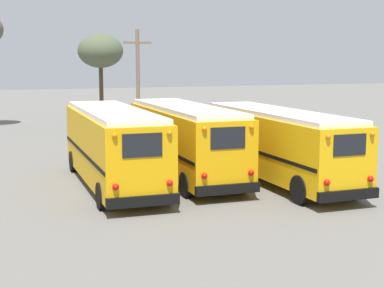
{
  "coord_description": "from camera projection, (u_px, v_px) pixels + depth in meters",
  "views": [
    {
      "loc": [
        -8.72,
        -22.74,
        5.19
      ],
      "look_at": [
        0.0,
        0.25,
        1.61
      ],
      "focal_mm": 55.0,
      "sensor_mm": 36.0,
      "label": 1
    }
  ],
  "objects": [
    {
      "name": "school_bus_2",
      "position": [
        277.0,
        143.0,
        24.81
      ],
      "size": [
        2.56,
        10.53,
        3.04
      ],
      "color": "#EAAA0F",
      "rests_on": "ground"
    },
    {
      "name": "school_bus_0",
      "position": [
        113.0,
        145.0,
        23.92
      ],
      "size": [
        2.83,
        10.11,
        3.17
      ],
      "color": "#E5A00C",
      "rests_on": "ground"
    },
    {
      "name": "bare_tree_1",
      "position": [
        100.0,
        52.0,
        41.15
      ],
      "size": [
        3.17,
        3.17,
        6.92
      ],
      "color": "#473323",
      "rests_on": "ground"
    },
    {
      "name": "ground_plane",
      "position": [
        194.0,
        182.0,
        24.84
      ],
      "size": [
        160.0,
        160.0,
        0.0
      ],
      "primitive_type": "plane",
      "color": "#66635E"
    },
    {
      "name": "school_bus_1",
      "position": [
        184.0,
        139.0,
        25.69
      ],
      "size": [
        2.78,
        10.09,
        3.17
      ],
      "color": "#E5A00C",
      "rests_on": "ground"
    },
    {
      "name": "utility_pole",
      "position": [
        138.0,
        82.0,
        37.47
      ],
      "size": [
        1.8,
        0.24,
        7.03
      ],
      "color": "#75604C",
      "rests_on": "ground"
    }
  ]
}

